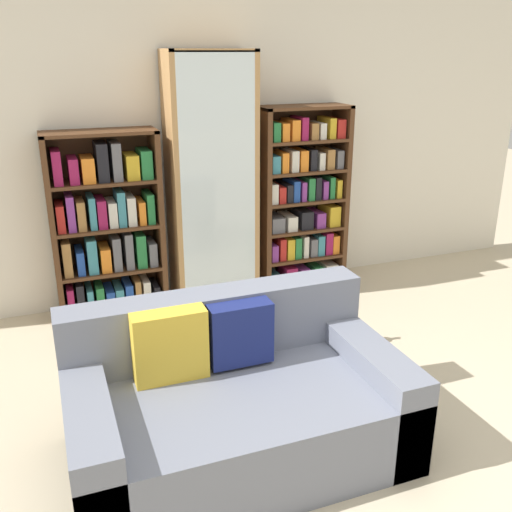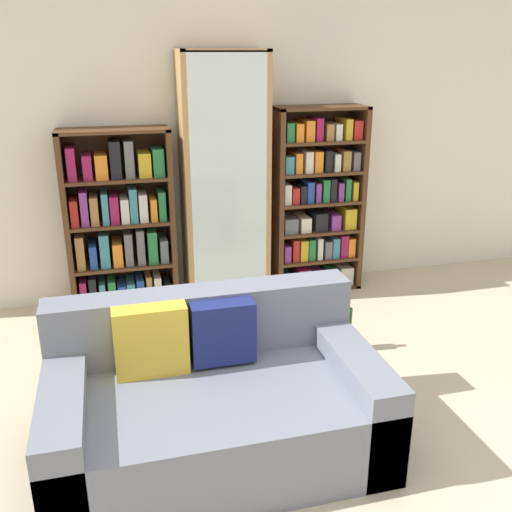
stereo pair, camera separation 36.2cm
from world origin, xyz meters
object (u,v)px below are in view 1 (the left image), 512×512
Objects in this scene: bookshelf_left at (107,230)px; wine_bottle at (343,324)px; display_cabinet at (211,183)px; bookshelf_right at (301,202)px; couch at (235,404)px.

bookshelf_left reaches higher than wine_bottle.
display_cabinet reaches higher than bookshelf_left.
bookshelf_right is at bearing 80.23° from wine_bottle.
bookshelf_left is at bearing -180.00° from bookshelf_right.
bookshelf_right is (1.59, 0.00, 0.07)m from bookshelf_left.
bookshelf_right reaches higher than bookshelf_left.
couch is at bearing -79.41° from bookshelf_left.
display_cabinet is at bearing -1.13° from bookshelf_left.
bookshelf_right is (0.78, 0.02, -0.23)m from display_cabinet.
display_cabinet is (0.81, -0.02, 0.29)m from bookshelf_left.
display_cabinet is at bearing -178.82° from bookshelf_right.
bookshelf_left reaches higher than couch.
couch is at bearing -103.72° from display_cabinet.
bookshelf_left is 0.92× the size of bookshelf_right.
wine_bottle is at bearing -99.77° from bookshelf_right.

